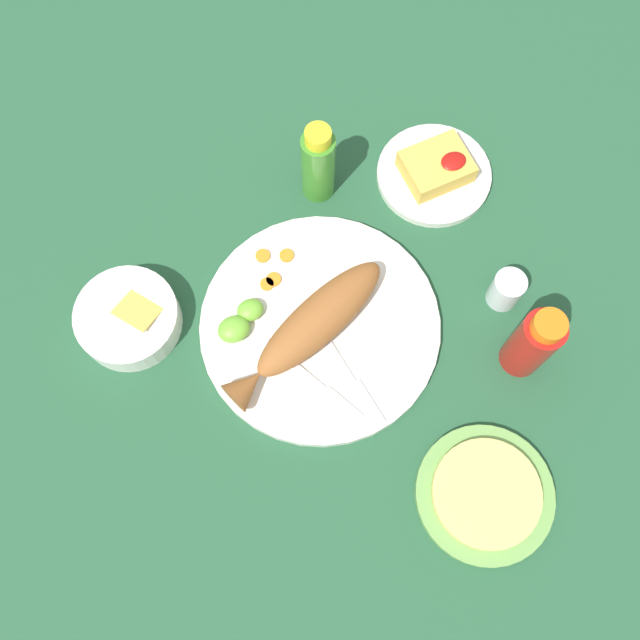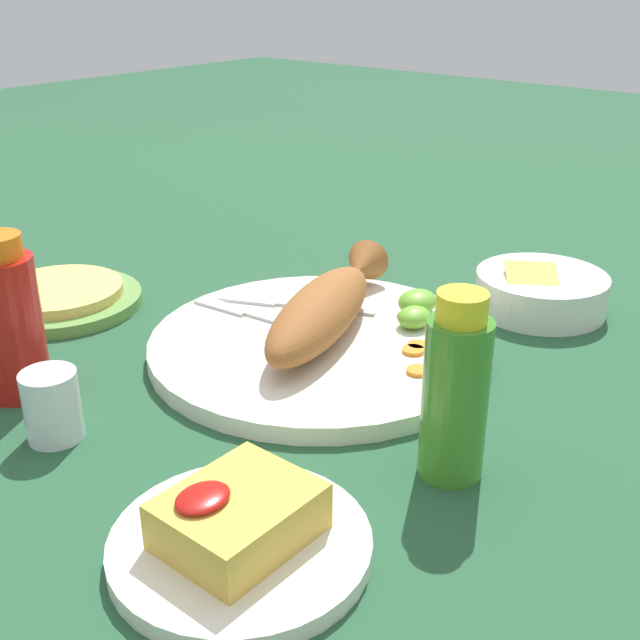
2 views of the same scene
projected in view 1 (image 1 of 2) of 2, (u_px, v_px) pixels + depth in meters
name	position (u px, v px, depth m)	size (l,w,h in m)	color
ground_plane	(320.00, 328.00, 1.07)	(4.00, 4.00, 0.00)	#235133
main_plate	(320.00, 326.00, 1.06)	(0.36, 0.36, 0.02)	white
fried_fish	(311.00, 327.00, 1.02)	(0.29, 0.15, 0.06)	#935628
fork_near	(351.00, 377.00, 1.02)	(0.03, 0.19, 0.00)	silver
fork_far	(320.00, 386.00, 1.02)	(0.09, 0.17, 0.00)	silver
carrot_slice_near	(284.00, 257.00, 1.09)	(0.02, 0.02, 0.00)	orange
carrot_slice_mid	(263.00, 256.00, 1.09)	(0.02, 0.02, 0.00)	orange
carrot_slice_far	(267.00, 284.00, 1.07)	(0.02, 0.02, 0.00)	orange
carrot_slice_extra	(274.00, 279.00, 1.07)	(0.02, 0.02, 0.00)	orange
lime_wedge_main	(250.00, 310.00, 1.05)	(0.04, 0.03, 0.02)	#6BB233
lime_wedge_side	(234.00, 329.00, 1.04)	(0.05, 0.04, 0.03)	#6BB233
hot_sauce_bottle_red	(533.00, 343.00, 0.98)	(0.06, 0.06, 0.16)	#B21914
hot_sauce_bottle_green	(318.00, 164.00, 1.08)	(0.05, 0.05, 0.16)	#3D8428
salt_cup	(505.00, 291.00, 1.06)	(0.05, 0.05, 0.06)	silver
side_plate_fries	(434.00, 175.00, 1.15)	(0.18, 0.18, 0.01)	white
fries_pile	(437.00, 166.00, 1.12)	(0.10, 0.08, 0.04)	gold
guacamole_bowl	(128.00, 318.00, 1.05)	(0.15, 0.15, 0.06)	white
tortilla_plate	(485.00, 494.00, 0.98)	(0.19, 0.19, 0.01)	#6B9E4C
tortilla_stack	(487.00, 494.00, 0.97)	(0.15, 0.15, 0.01)	#E0C666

